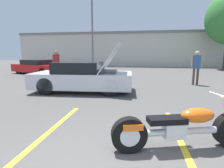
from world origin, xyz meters
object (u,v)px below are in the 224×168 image
Objects in this scene: spectator_by_show_car at (196,65)px; parked_car_left_row at (39,67)px; light_pole at (93,28)px; spectator_midground at (56,62)px; motorcycle at (182,128)px; show_car_hood_open at (83,77)px.

parked_car_left_row is at bearing 162.72° from spectator_by_show_car.
light_pole is 4.26× the size of spectator_by_show_car.
spectator_midground is (2.75, -2.37, 0.55)m from parked_car_left_row.
show_car_hood_open reaches higher than motorcycle.
show_car_hood_open is (-3.20, 4.31, 0.25)m from motorcycle.
parked_car_left_row is 3.67m from spectator_midground.
show_car_hood_open is at bearing 111.00° from motorcycle.
light_pole is 3.18× the size of motorcycle.
light_pole is at bearing 85.04° from spectator_midground.
light_pole is 1.50× the size of parked_car_left_row.
light_pole is 4.12× the size of spectator_midground.
motorcycle is 1.34× the size of spectator_by_show_car.
spectator_by_show_car is 0.97× the size of spectator_midground.
motorcycle is 0.55× the size of show_car_hood_open.
parked_car_left_row is 2.85× the size of spectator_by_show_car.
spectator_by_show_car is at bearing -7.46° from spectator_midground.
light_pole is 16.43m from motorcycle.
spectator_by_show_car is at bearing -46.47° from light_pole.
motorcycle is 5.37m from show_car_hood_open.
light_pole reaches higher than motorcycle.
spectator_midground reaches higher than spectator_by_show_car.
motorcycle is 10.06m from spectator_midground.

